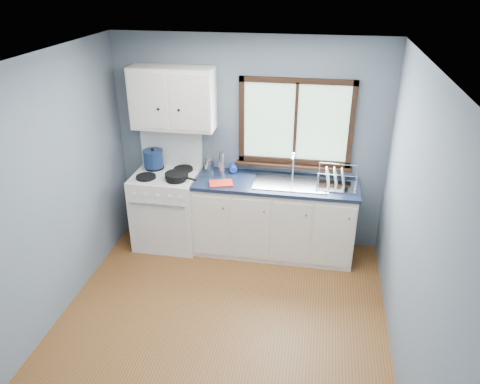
% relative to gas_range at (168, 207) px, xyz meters
% --- Properties ---
extents(floor, '(3.20, 3.60, 0.02)m').
position_rel_gas_range_xyz_m(floor, '(0.95, -1.47, -0.50)').
color(floor, brown).
rests_on(floor, ground).
extents(ceiling, '(3.20, 3.60, 0.02)m').
position_rel_gas_range_xyz_m(ceiling, '(0.95, -1.47, 2.02)').
color(ceiling, white).
rests_on(ceiling, wall_back).
extents(wall_back, '(3.20, 0.02, 2.50)m').
position_rel_gas_range_xyz_m(wall_back, '(0.95, 0.34, 0.76)').
color(wall_back, slate).
rests_on(wall_back, ground).
extents(wall_left, '(0.02, 3.60, 2.50)m').
position_rel_gas_range_xyz_m(wall_left, '(-0.66, -1.47, 0.76)').
color(wall_left, slate).
rests_on(wall_left, ground).
extents(wall_right, '(0.02, 3.60, 2.50)m').
position_rel_gas_range_xyz_m(wall_right, '(2.56, -1.47, 0.76)').
color(wall_right, slate).
rests_on(wall_right, ground).
extents(gas_range, '(0.76, 0.69, 1.36)m').
position_rel_gas_range_xyz_m(gas_range, '(0.00, 0.00, 0.00)').
color(gas_range, white).
rests_on(gas_range, floor).
extents(base_cabinets, '(1.85, 0.60, 0.88)m').
position_rel_gas_range_xyz_m(base_cabinets, '(1.31, 0.02, -0.08)').
color(base_cabinets, white).
rests_on(base_cabinets, floor).
extents(countertop, '(1.89, 0.64, 0.04)m').
position_rel_gas_range_xyz_m(countertop, '(1.31, 0.02, 0.41)').
color(countertop, black).
rests_on(countertop, base_cabinets).
extents(sink, '(0.84, 0.46, 0.44)m').
position_rel_gas_range_xyz_m(sink, '(1.49, 0.02, 0.37)').
color(sink, silver).
rests_on(sink, countertop).
extents(window, '(1.36, 0.10, 1.03)m').
position_rel_gas_range_xyz_m(window, '(1.48, 0.30, 0.98)').
color(window, '#9EC6A8').
rests_on(window, wall_back).
extents(upper_cabinets, '(0.95, 0.35, 0.70)m').
position_rel_gas_range_xyz_m(upper_cabinets, '(0.10, 0.15, 1.31)').
color(upper_cabinets, white).
rests_on(upper_cabinets, wall_back).
extents(skillet, '(0.43, 0.35, 0.05)m').
position_rel_gas_range_xyz_m(skillet, '(0.19, -0.14, 0.49)').
color(skillet, black).
rests_on(skillet, gas_range).
extents(stockpot, '(0.30, 0.30, 0.24)m').
position_rel_gas_range_xyz_m(stockpot, '(-0.18, 0.13, 0.57)').
color(stockpot, navy).
rests_on(stockpot, gas_range).
extents(utensil_crock, '(0.11, 0.11, 0.36)m').
position_rel_gas_range_xyz_m(utensil_crock, '(0.48, 0.23, 0.50)').
color(utensil_crock, silver).
rests_on(utensil_crock, countertop).
extents(thermos, '(0.07, 0.07, 0.29)m').
position_rel_gas_range_xyz_m(thermos, '(0.66, 0.09, 0.57)').
color(thermos, silver).
rests_on(thermos, countertop).
extents(soap_bottle, '(0.11, 0.11, 0.24)m').
position_rel_gas_range_xyz_m(soap_bottle, '(0.79, 0.16, 0.55)').
color(soap_bottle, '#1E3BBB').
rests_on(soap_bottle, countertop).
extents(dish_towel, '(0.31, 0.26, 0.02)m').
position_rel_gas_range_xyz_m(dish_towel, '(0.71, -0.15, 0.44)').
color(dish_towel, red).
rests_on(dish_towel, countertop).
extents(dish_rack, '(0.46, 0.36, 0.23)m').
position_rel_gas_range_xyz_m(dish_rack, '(1.98, 0.01, 0.49)').
color(dish_rack, silver).
rests_on(dish_rack, countertop).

